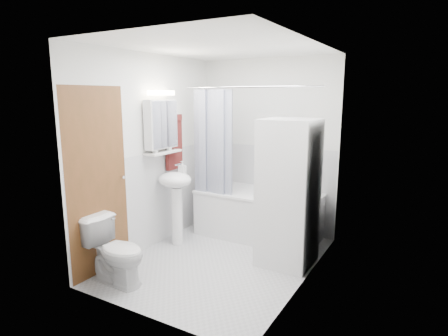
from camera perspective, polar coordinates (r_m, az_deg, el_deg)
The scene contains 20 objects.
floor at distance 4.52m, azimuth -0.52°, elevation -13.88°, with size 2.60×2.60×0.00m, color silver.
room_walls at distance 4.12m, azimuth -0.55°, elevation 5.24°, with size 2.60×2.60×2.60m.
wainscot at distance 4.54m, azimuth 1.35°, elevation -5.63°, with size 1.98×2.58×2.58m.
door at distance 4.34m, azimuth -15.19°, elevation -1.35°, with size 0.05×2.00×2.00m.
bathtub at distance 5.13m, azimuth 5.26°, elevation -6.70°, with size 1.63×0.77×0.62m.
tub_spout at distance 5.21m, azimuth 8.89°, elevation 0.27°, with size 0.04×0.04×0.12m, color silver.
curtain_rod at distance 4.59m, azimuth 3.89°, elevation 12.23°, with size 0.02×0.02×1.81m, color silver.
shower_curtain at distance 4.89m, azimuth -1.84°, elevation 3.37°, with size 0.55×0.02×1.45m.
sink at distance 4.80m, azimuth -7.39°, elevation -3.53°, with size 0.44×0.37×1.04m.
medicine_cabinet at distance 4.71m, azimuth -9.53°, elevation 6.78°, with size 0.13×0.50×0.71m.
shelf at distance 4.74m, azimuth -9.25°, elevation 2.37°, with size 0.18×0.54×0.03m, color silver.
shower_caddy at distance 5.14m, azimuth 9.44°, elevation 2.48°, with size 0.22×0.06×0.02m, color silver.
towel at distance 4.98m, azimuth -7.64°, elevation 4.09°, with size 0.07×0.30×0.73m.
washer_dryer at distance 4.26m, azimuth 9.75°, elevation -3.76°, with size 0.60×0.59×1.65m.
toilet at distance 4.06m, azimuth -16.16°, elevation -12.12°, with size 0.38×0.68×0.67m, color white.
soap_pump at distance 4.79m, azimuth -6.36°, elevation -0.50°, with size 0.08×0.17×0.08m, color gray.
shelf_bottle at distance 4.62m, azimuth -10.44°, elevation 2.71°, with size 0.07×0.18×0.07m, color gray.
shelf_cup at distance 4.82m, azimuth -8.37°, elevation 3.30°, with size 0.10×0.09×0.10m, color gray.
shampoo_a at distance 5.12m, azimuth 9.94°, elevation 3.28°, with size 0.13×0.17×0.13m, color gray.
shampoo_b at distance 5.08m, azimuth 11.20°, elevation 2.89°, with size 0.08×0.21×0.08m, color #295FA4.
Camera 1 is at (2.08, -3.53, 1.90)m, focal length 30.00 mm.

